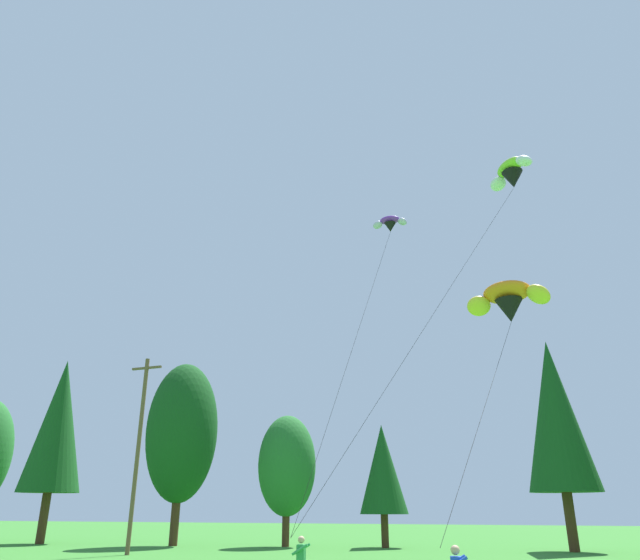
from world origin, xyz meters
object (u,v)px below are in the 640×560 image
object	(u,v)px
parafoil_kite_mid_orange	(508,301)
parafoil_kite_far_purple	(390,224)
parafoil_kite_high_lime_white	(511,174)
utility_pole	(138,447)
kite_flyer_near	(301,560)

from	to	relation	value
parafoil_kite_mid_orange	parafoil_kite_far_purple	distance (m)	10.72
parafoil_kite_high_lime_white	parafoil_kite_mid_orange	distance (m)	10.27
parafoil_kite_mid_orange	parafoil_kite_far_purple	size ratio (longest dim) A/B	0.65
utility_pole	kite_flyer_near	xyz separation A→B (m)	(16.12, -12.57, -5.11)
parafoil_kite_mid_orange	utility_pole	bearing A→B (deg)	164.97
kite_flyer_near	parafoil_kite_high_lime_white	world-z (taller)	parafoil_kite_high_lime_white
utility_pole	parafoil_kite_mid_orange	xyz separation A→B (m)	(23.04, -6.19, 4.78)
parafoil_kite_mid_orange	parafoil_kite_far_purple	world-z (taller)	parafoil_kite_far_purple
parafoil_kite_high_lime_white	parafoil_kite_far_purple	size ratio (longest dim) A/B	1.12
parafoil_kite_high_lime_white	parafoil_kite_far_purple	bearing A→B (deg)	179.13
parafoil_kite_high_lime_white	parafoil_kite_far_purple	world-z (taller)	parafoil_kite_high_lime_white
kite_flyer_near	parafoil_kite_far_purple	xyz separation A→B (m)	(0.70, 11.44, 17.02)
parafoil_kite_high_lime_white	utility_pole	bearing A→B (deg)	177.03
utility_pole	parafoil_kite_high_lime_white	xyz separation A→B (m)	(23.82, -1.23, 13.74)
kite_flyer_near	parafoil_kite_mid_orange	xyz separation A→B (m)	(6.92, 6.38, 9.89)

